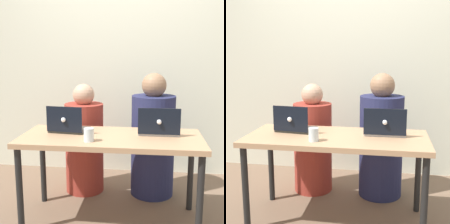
{
  "view_description": "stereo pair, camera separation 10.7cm",
  "coord_description": "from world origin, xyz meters",
  "views": [
    {
      "loc": [
        0.29,
        -2.36,
        1.36
      ],
      "look_at": [
        0.0,
        0.06,
        0.9
      ],
      "focal_mm": 50.0,
      "sensor_mm": 36.0,
      "label": 1
    },
    {
      "loc": [
        0.4,
        -2.34,
        1.36
      ],
      "look_at": [
        0.0,
        0.06,
        0.9
      ],
      "focal_mm": 50.0,
      "sensor_mm": 36.0,
      "label": 2
    }
  ],
  "objects": [
    {
      "name": "ground_plane",
      "position": [
        0.0,
        0.0,
        0.0
      ],
      "size": [
        12.0,
        12.0,
        0.0
      ],
      "primitive_type": "plane",
      "color": "brown"
    },
    {
      "name": "back_wall",
      "position": [
        0.0,
        1.18,
        1.25
      ],
      "size": [
        4.5,
        0.1,
        2.5
      ],
      "primitive_type": "cube",
      "color": "silver",
      "rests_on": "ground"
    },
    {
      "name": "desk",
      "position": [
        0.0,
        0.0,
        0.64
      ],
      "size": [
        1.43,
        0.62,
        0.72
      ],
      "color": "tan",
      "rests_on": "ground"
    },
    {
      "name": "person_on_left",
      "position": [
        -0.33,
        0.55,
        0.48
      ],
      "size": [
        0.39,
        0.39,
        1.07
      ],
      "rotation": [
        0.0,
        0.0,
        3.09
      ],
      "color": "#993328",
      "rests_on": "ground"
    },
    {
      "name": "person_on_right",
      "position": [
        0.33,
        0.55,
        0.52
      ],
      "size": [
        0.45,
        0.45,
        1.18
      ],
      "rotation": [
        0.0,
        0.0,
        3.23
      ],
      "color": "#24274D",
      "rests_on": "ground"
    },
    {
      "name": "laptop_back_left",
      "position": [
        -0.37,
        0.08,
        0.77
      ],
      "size": [
        0.32,
        0.28,
        0.22
      ],
      "rotation": [
        0.0,
        0.0,
        3.03
      ],
      "color": "#393A36",
      "rests_on": "desk"
    },
    {
      "name": "laptop_back_right",
      "position": [
        0.37,
        0.1,
        0.77
      ],
      "size": [
        0.33,
        0.26,
        0.22
      ],
      "rotation": [
        0.0,
        0.0,
        3.14
      ],
      "color": "#B3B0B4",
      "rests_on": "desk"
    },
    {
      "name": "water_glass_left",
      "position": [
        -0.14,
        -0.17,
        0.76
      ],
      "size": [
        0.08,
        0.08,
        0.1
      ],
      "color": "silver",
      "rests_on": "desk"
    }
  ]
}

